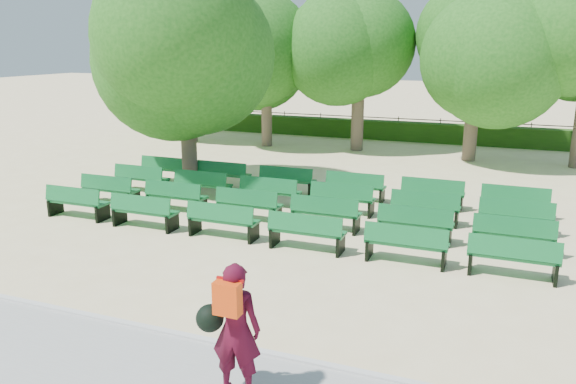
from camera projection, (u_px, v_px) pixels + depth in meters
The scene contains 9 objects.
ground at pixel (260, 219), 15.03m from camera, with size 120.00×120.00×0.00m, color beige.
paving at pixel (58, 356), 8.36m from camera, with size 30.00×2.20×0.06m, color #A9AAA5.
curb at pixel (108, 321), 9.39m from camera, with size 30.00×0.12×0.10m, color silver.
hedge at pixel (376, 130), 27.53m from camera, with size 26.00×0.70×0.90m, color #264F14.
fence at pixel (378, 138), 28.00m from camera, with size 26.00×0.10×1.02m, color black, non-canonical shape.
tree_line at pixel (355, 153), 24.04m from camera, with size 21.80×6.80×7.04m, color #296B1C, non-canonical shape.
bench_array at pixel (297, 213), 15.18m from camera, with size 1.77×0.62×1.10m.
tree_among at pixel (185, 53), 17.31m from camera, with size 4.82×4.82×6.44m.
person at pixel (233, 327), 7.22m from camera, with size 0.88×0.56×1.83m.
Camera 1 is at (5.90, -13.10, 4.54)m, focal length 35.00 mm.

